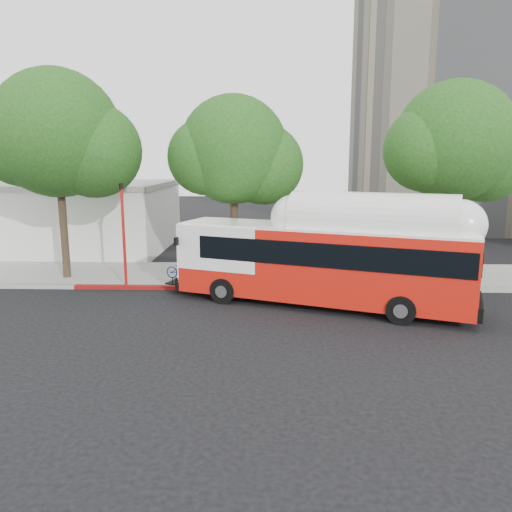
{
  "coord_description": "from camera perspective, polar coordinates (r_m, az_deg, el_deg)",
  "views": [
    {
      "loc": [
        0.77,
        -17.46,
        5.71
      ],
      "look_at": [
        0.13,
        3.0,
        1.71
      ],
      "focal_mm": 35.0,
      "sensor_mm": 36.0,
      "label": 1
    }
  ],
  "objects": [
    {
      "name": "ground",
      "position": [
        18.38,
        -0.7,
        -7.03
      ],
      "size": [
        120.0,
        120.0,
        0.0
      ],
      "primitive_type": "plane",
      "color": "black",
      "rests_on": "ground"
    },
    {
      "name": "curb_strip",
      "position": [
        22.1,
        -0.27,
        -3.7
      ],
      "size": [
        60.0,
        0.3,
        0.15
      ],
      "primitive_type": "cube",
      "color": "gray",
      "rests_on": "ground"
    },
    {
      "name": "street_tree_right",
      "position": [
        24.88,
        22.66,
        11.49
      ],
      "size": [
        6.21,
        5.4,
        9.18
      ],
      "color": "#2D2116",
      "rests_on": "ground"
    },
    {
      "name": "signal_pole",
      "position": [
        22.83,
        -14.89,
        2.34
      ],
      "size": [
        0.13,
        0.44,
        4.67
      ],
      "color": "red",
      "rests_on": "ground"
    },
    {
      "name": "street_tree_mid",
      "position": [
        23.56,
        -1.56,
        11.54
      ],
      "size": [
        5.75,
        5.0,
        8.62
      ],
      "color": "#2D2116",
      "rests_on": "ground"
    },
    {
      "name": "low_commercial_bldg",
      "position": [
        34.93,
        -23.31,
        4.32
      ],
      "size": [
        16.2,
        10.2,
        4.25
      ],
      "color": "silver",
      "rests_on": "ground"
    },
    {
      "name": "transit_bus",
      "position": [
        19.53,
        7.64,
        -0.91
      ],
      "size": [
        12.19,
        6.22,
        3.61
      ],
      "rotation": [
        0.0,
        0.0,
        -0.35
      ],
      "color": "red",
      "rests_on": "ground"
    },
    {
      "name": "sidewalk",
      "position": [
        24.62,
        -0.05,
        -2.16
      ],
      "size": [
        60.0,
        5.0,
        0.15
      ],
      "primitive_type": "cube",
      "color": "gray",
      "rests_on": "ground"
    },
    {
      "name": "apartment_tower",
      "position": [
        50.05,
        24.04,
        23.93
      ],
      "size": [
        18.0,
        18.0,
        37.0
      ],
      "color": "gray",
      "rests_on": "ground"
    },
    {
      "name": "street_tree_left",
      "position": [
        24.84,
        -20.7,
        12.44
      ],
      "size": [
        6.67,
        5.8,
        9.74
      ],
      "color": "#2D2116",
      "rests_on": "ground"
    },
    {
      "name": "red_curb_segment",
      "position": [
        22.4,
        -7.97,
        -3.6
      ],
      "size": [
        10.0,
        0.32,
        0.16
      ],
      "primitive_type": "cube",
      "color": "maroon",
      "rests_on": "ground"
    }
  ]
}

